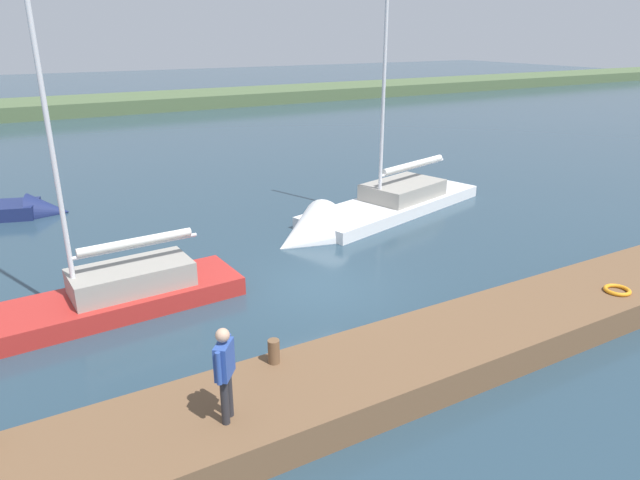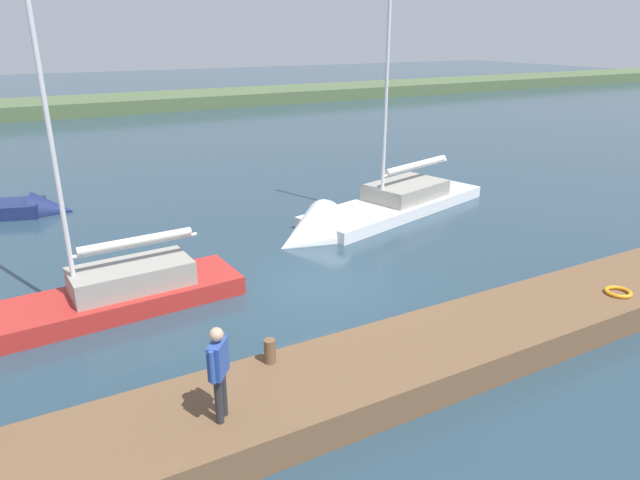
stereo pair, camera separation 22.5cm
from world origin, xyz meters
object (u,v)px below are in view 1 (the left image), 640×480
life_ring_buoy (617,290)px  sailboat_mid_channel (364,217)px  mooring_post_near (274,351)px  sailboat_far_right (49,318)px  person_on_dock (225,368)px

life_ring_buoy → sailboat_mid_channel: sailboat_mid_channel is taller
life_ring_buoy → sailboat_mid_channel: 9.90m
mooring_post_near → sailboat_far_right: size_ratio=0.05×
sailboat_mid_channel → mooring_post_near: bearing=31.3°
mooring_post_near → sailboat_mid_channel: 11.57m
mooring_post_near → sailboat_mid_channel: size_ratio=0.04×
life_ring_buoy → sailboat_far_right: size_ratio=0.06×
sailboat_far_right → person_on_dock: size_ratio=6.08×
sailboat_mid_channel → person_on_dock: (9.33, 9.65, 1.59)m
mooring_post_near → person_on_dock: 2.05m
life_ring_buoy → person_on_dock: person_on_dock is taller
sailboat_mid_channel → person_on_dock: bearing=30.4°
life_ring_buoy → sailboat_mid_channel: size_ratio=0.06×
mooring_post_near → life_ring_buoy: (-9.05, 1.38, -0.20)m
sailboat_mid_channel → life_ring_buoy: bearing=81.2°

